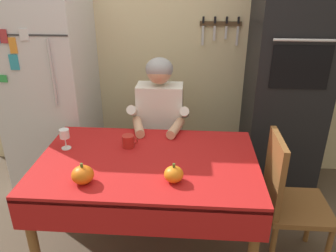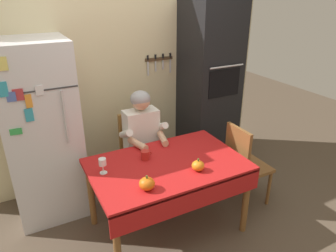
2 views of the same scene
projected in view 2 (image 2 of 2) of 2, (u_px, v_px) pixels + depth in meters
name	position (u px, v px, depth m)	size (l,w,h in m)	color
ground_plane	(172.00, 232.00, 3.06)	(10.00, 10.00, 0.00)	brown
back_wall_assembly	(122.00, 72.00, 3.65)	(3.70, 0.13, 2.60)	beige
refrigerator	(42.00, 132.00, 3.07)	(0.68, 0.71, 1.80)	silver
wall_oven	(209.00, 89.00, 3.89)	(0.60, 0.64, 2.10)	black
dining_table	(168.00, 172.00, 2.86)	(1.40, 0.90, 0.74)	brown
chair_behind_person	(138.00, 149.00, 3.57)	(0.40, 0.40, 0.93)	#9E6B33
seated_person	(144.00, 138.00, 3.32)	(0.47, 0.55, 1.25)	#38384C
chair_right_side	(243.00, 162.00, 3.30)	(0.40, 0.40, 0.93)	brown
coffee_mug	(145.00, 155.00, 2.89)	(0.11, 0.08, 0.09)	#B2231E
wine_glass	(103.00, 163.00, 2.65)	(0.07, 0.07, 0.14)	white
pumpkin_large	(147.00, 184.00, 2.45)	(0.13, 0.13, 0.13)	orange
pumpkin_medium	(198.00, 166.00, 2.71)	(0.11, 0.11, 0.12)	orange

